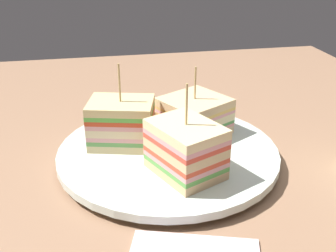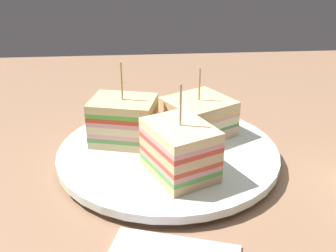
{
  "view_description": "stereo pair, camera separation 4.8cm",
  "coord_description": "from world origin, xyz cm",
  "px_view_note": "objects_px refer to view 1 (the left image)",
  "views": [
    {
      "loc": [
        -42.62,
        8.32,
        25.2
      ],
      "look_at": [
        0.0,
        0.0,
        4.7
      ],
      "focal_mm": 43.49,
      "sensor_mm": 36.0,
      "label": 1
    },
    {
      "loc": [
        -43.28,
        3.57,
        25.2
      ],
      "look_at": [
        0.0,
        0.0,
        4.7
      ],
      "focal_mm": 43.49,
      "sensor_mm": 36.0,
      "label": 2
    }
  ],
  "objects_px": {
    "sandwich_wedge_1": "(122,123)",
    "sandwich_wedge_2": "(185,149)",
    "plate": "(168,153)",
    "chip_pile": "(172,143)",
    "sandwich_wedge_0": "(194,115)"
  },
  "relations": [
    {
      "from": "sandwich_wedge_1",
      "to": "sandwich_wedge_2",
      "type": "xyz_separation_m",
      "value": [
        -0.08,
        -0.06,
        0.0
      ]
    },
    {
      "from": "sandwich_wedge_1",
      "to": "sandwich_wedge_2",
      "type": "distance_m",
      "value": 0.1
    },
    {
      "from": "plate",
      "to": "chip_pile",
      "type": "height_order",
      "value": "chip_pile"
    },
    {
      "from": "sandwich_wedge_0",
      "to": "sandwich_wedge_1",
      "type": "relative_size",
      "value": 1.0
    },
    {
      "from": "sandwich_wedge_1",
      "to": "chip_pile",
      "type": "height_order",
      "value": "sandwich_wedge_1"
    },
    {
      "from": "sandwich_wedge_0",
      "to": "sandwich_wedge_2",
      "type": "bearing_deg",
      "value": 41.37
    },
    {
      "from": "plate",
      "to": "sandwich_wedge_1",
      "type": "xyz_separation_m",
      "value": [
        0.02,
        0.05,
        0.03
      ]
    },
    {
      "from": "sandwich_wedge_0",
      "to": "sandwich_wedge_1",
      "type": "distance_m",
      "value": 0.1
    },
    {
      "from": "sandwich_wedge_0",
      "to": "sandwich_wedge_2",
      "type": "relative_size",
      "value": 1.0
    },
    {
      "from": "sandwich_wedge_2",
      "to": "chip_pile",
      "type": "bearing_deg",
      "value": -21.29
    },
    {
      "from": "sandwich_wedge_0",
      "to": "sandwich_wedge_2",
      "type": "xyz_separation_m",
      "value": [
        -0.1,
        0.03,
        0.01
      ]
    },
    {
      "from": "sandwich_wedge_2",
      "to": "sandwich_wedge_0",
      "type": "bearing_deg",
      "value": -43.94
    },
    {
      "from": "plate",
      "to": "sandwich_wedge_0",
      "type": "relative_size",
      "value": 2.61
    },
    {
      "from": "sandwich_wedge_0",
      "to": "sandwich_wedge_1",
      "type": "bearing_deg",
      "value": -19.79
    },
    {
      "from": "sandwich_wedge_0",
      "to": "plate",
      "type": "bearing_deg",
      "value": 14.14
    }
  ]
}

